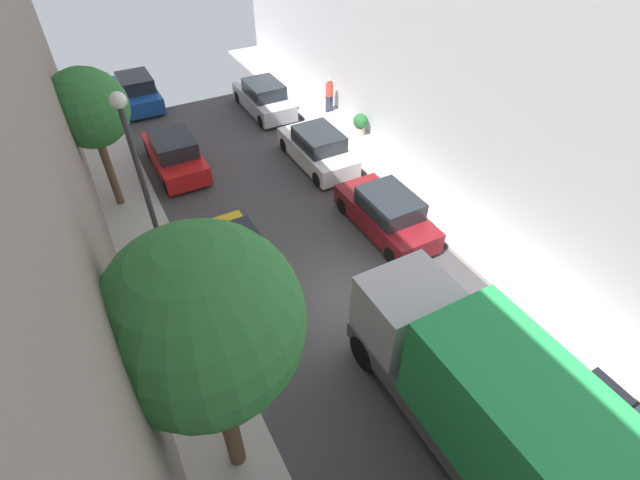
# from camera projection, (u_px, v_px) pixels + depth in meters

# --- Properties ---
(ground) EXTENTS (32.00, 32.00, 0.00)m
(ground) POSITION_uv_depth(u_px,v_px,m) (356.00, 301.00, 14.08)
(ground) COLOR #423F42
(sidewalk_left) EXTENTS (2.00, 44.00, 0.15)m
(sidewalk_left) POSITION_uv_depth(u_px,v_px,m) (195.00, 368.00, 12.23)
(sidewalk_left) COLOR #B7B2A8
(sidewalk_left) RESTS_ON ground
(sidewalk_right) EXTENTS (2.00, 44.00, 0.15)m
(sidewalk_right) POSITION_uv_depth(u_px,v_px,m) (480.00, 246.00, 15.83)
(sidewalk_right) COLOR #B7B2A8
(sidewalk_right) RESTS_ON ground
(parked_car_left_2) EXTENTS (1.78, 4.20, 1.57)m
(parked_car_left_2) POSITION_uv_depth(u_px,v_px,m) (238.00, 260.00, 14.38)
(parked_car_left_2) COLOR gold
(parked_car_left_2) RESTS_ON ground
(parked_car_left_3) EXTENTS (1.78, 4.20, 1.57)m
(parked_car_left_3) POSITION_uv_depth(u_px,v_px,m) (175.00, 154.00, 19.15)
(parked_car_left_3) COLOR red
(parked_car_left_3) RESTS_ON ground
(parked_car_left_4) EXTENTS (1.78, 4.20, 1.57)m
(parked_car_left_4) POSITION_uv_depth(u_px,v_px,m) (137.00, 91.00, 23.87)
(parked_car_left_4) COLOR #194799
(parked_car_left_4) RESTS_ON ground
(parked_car_right_2) EXTENTS (1.78, 4.20, 1.57)m
(parked_car_right_2) POSITION_uv_depth(u_px,v_px,m) (387.00, 214.00, 16.15)
(parked_car_right_2) COLOR maroon
(parked_car_right_2) RESTS_ON ground
(parked_car_right_3) EXTENTS (1.78, 4.20, 1.57)m
(parked_car_right_3) POSITION_uv_depth(u_px,v_px,m) (318.00, 149.00, 19.49)
(parked_car_right_3) COLOR white
(parked_car_right_3) RESTS_ON ground
(parked_car_right_4) EXTENTS (1.78, 4.20, 1.57)m
(parked_car_right_4) POSITION_uv_depth(u_px,v_px,m) (264.00, 98.00, 23.24)
(parked_car_right_4) COLOR silver
(parked_car_right_4) RESTS_ON ground
(delivery_truck) EXTENTS (2.26, 6.60, 3.38)m
(delivery_truck) POSITION_uv_depth(u_px,v_px,m) (479.00, 394.00, 9.77)
(delivery_truck) COLOR #4C4C51
(delivery_truck) RESTS_ON ground
(pedestrian) EXTENTS (0.40, 0.36, 1.72)m
(pedestrian) POSITION_uv_depth(u_px,v_px,m) (329.00, 94.00, 22.80)
(pedestrian) COLOR #2D334C
(pedestrian) RESTS_ON sidewalk_right
(street_tree_0) EXTENTS (2.62, 2.62, 5.12)m
(street_tree_0) POSITION_uv_depth(u_px,v_px,m) (88.00, 109.00, 15.12)
(street_tree_0) COLOR brown
(street_tree_0) RESTS_ON sidewalk_left
(street_tree_2) EXTENTS (3.29, 3.29, 6.42)m
(street_tree_2) POSITION_uv_depth(u_px,v_px,m) (203.00, 324.00, 7.26)
(street_tree_2) COLOR brown
(street_tree_2) RESTS_ON sidewalk_left
(potted_plant_1) EXTENTS (0.77, 0.77, 1.12)m
(potted_plant_1) POSITION_uv_depth(u_px,v_px,m) (158.00, 363.00, 11.51)
(potted_plant_1) COLOR #B2A899
(potted_plant_1) RESTS_ON sidewalk_left
(potted_plant_3) EXTENTS (0.68, 0.68, 1.01)m
(potted_plant_3) POSITION_uv_depth(u_px,v_px,m) (360.00, 123.00, 21.21)
(potted_plant_3) COLOR #B2A899
(potted_plant_3) RESTS_ON sidewalk_right
(lamp_post) EXTENTS (0.44, 0.44, 5.69)m
(lamp_post) POSITION_uv_depth(u_px,v_px,m) (136.00, 160.00, 12.85)
(lamp_post) COLOR #333338
(lamp_post) RESTS_ON sidewalk_left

